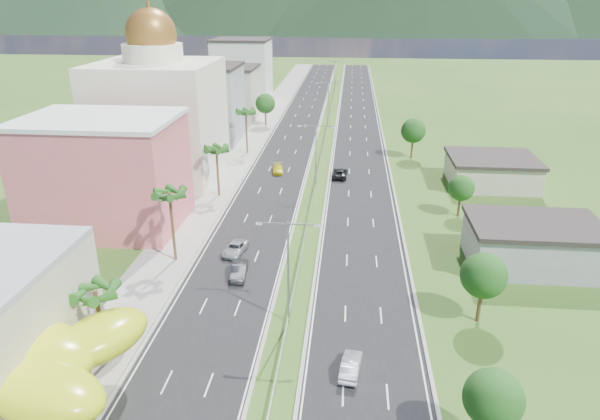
# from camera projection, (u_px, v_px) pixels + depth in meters

# --- Properties ---
(ground) EXTENTS (500.00, 500.00, 0.00)m
(ground) POSITION_uv_depth(u_px,v_px,m) (275.00, 389.00, 44.71)
(ground) COLOR #2D5119
(ground) RESTS_ON ground
(road_left) EXTENTS (11.00, 260.00, 0.04)m
(road_left) POSITION_uv_depth(u_px,v_px,m) (296.00, 131.00, 128.37)
(road_left) COLOR black
(road_left) RESTS_ON ground
(road_right) EXTENTS (11.00, 260.00, 0.04)m
(road_right) POSITION_uv_depth(u_px,v_px,m) (358.00, 133.00, 127.06)
(road_right) COLOR black
(road_right) RESTS_ON ground
(sidewalk_left) EXTENTS (7.00, 260.00, 0.12)m
(sidewalk_left) POSITION_uv_depth(u_px,v_px,m) (257.00, 130.00, 129.19)
(sidewalk_left) COLOR gray
(sidewalk_left) RESTS_ON ground
(median_guardrail) EXTENTS (0.10, 216.06, 0.76)m
(median_guardrail) POSITION_uv_depth(u_px,v_px,m) (323.00, 150.00, 110.88)
(median_guardrail) COLOR gray
(median_guardrail) RESTS_ON ground
(streetlight_median_b) EXTENTS (6.04, 0.25, 11.00)m
(streetlight_median_b) POSITION_uv_depth(u_px,v_px,m) (288.00, 262.00, 51.39)
(streetlight_median_b) COLOR gray
(streetlight_median_b) RESTS_ON ground
(streetlight_median_c) EXTENTS (6.04, 0.25, 11.00)m
(streetlight_median_c) POSITION_uv_depth(u_px,v_px,m) (316.00, 150.00, 88.29)
(streetlight_median_c) COLOR gray
(streetlight_median_c) RESTS_ON ground
(streetlight_median_d) EXTENTS (6.04, 0.25, 11.00)m
(streetlight_median_d) POSITION_uv_depth(u_px,v_px,m) (328.00, 100.00, 129.80)
(streetlight_median_d) COLOR gray
(streetlight_median_d) RESTS_ON ground
(streetlight_median_e) EXTENTS (6.04, 0.25, 11.00)m
(streetlight_median_e) POSITION_uv_depth(u_px,v_px,m) (335.00, 74.00, 171.31)
(streetlight_median_e) COLOR gray
(streetlight_median_e) RESTS_ON ground
(lime_canopy) EXTENTS (18.00, 15.00, 7.40)m
(lime_canopy) POSITION_uv_depth(u_px,v_px,m) (8.00, 356.00, 40.88)
(lime_canopy) COLOR #B8CC13
(lime_canopy) RESTS_ON ground
(pink_shophouse) EXTENTS (20.00, 15.00, 15.00)m
(pink_shophouse) POSITION_uv_depth(u_px,v_px,m) (105.00, 175.00, 73.85)
(pink_shophouse) COLOR #D95965
(pink_shophouse) RESTS_ON ground
(domed_building) EXTENTS (20.00, 20.00, 28.70)m
(domed_building) POSITION_uv_depth(u_px,v_px,m) (159.00, 113.00, 93.61)
(domed_building) COLOR beige
(domed_building) RESTS_ON ground
(midrise_grey) EXTENTS (16.00, 15.00, 16.00)m
(midrise_grey) POSITION_uv_depth(u_px,v_px,m) (203.00, 105.00, 117.85)
(midrise_grey) COLOR gray
(midrise_grey) RESTS_ON ground
(midrise_beige) EXTENTS (16.00, 15.00, 13.00)m
(midrise_beige) POSITION_uv_depth(u_px,v_px,m) (226.00, 94.00, 138.71)
(midrise_beige) COLOR #ACA58D
(midrise_beige) RESTS_ON ground
(midrise_white) EXTENTS (16.00, 15.00, 18.00)m
(midrise_white) POSITION_uv_depth(u_px,v_px,m) (242.00, 72.00, 158.98)
(midrise_white) COLOR silver
(midrise_white) RESTS_ON ground
(shed_near) EXTENTS (15.00, 10.00, 5.00)m
(shed_near) POSITION_uv_depth(u_px,v_px,m) (533.00, 246.00, 64.38)
(shed_near) COLOR gray
(shed_near) RESTS_ON ground
(shed_far) EXTENTS (14.00, 12.00, 4.40)m
(shed_far) POSITION_uv_depth(u_px,v_px,m) (491.00, 172.00, 91.99)
(shed_far) COLOR #ACA58D
(shed_far) RESTS_ON ground
(palm_tree_b) EXTENTS (3.60, 3.60, 8.10)m
(palm_tree_b) POSITION_uv_depth(u_px,v_px,m) (96.00, 295.00, 45.25)
(palm_tree_b) COLOR #47301C
(palm_tree_b) RESTS_ON ground
(palm_tree_c) EXTENTS (3.60, 3.60, 9.60)m
(palm_tree_c) POSITION_uv_depth(u_px,v_px,m) (170.00, 196.00, 63.16)
(palm_tree_c) COLOR #47301C
(palm_tree_c) RESTS_ON ground
(palm_tree_d) EXTENTS (3.60, 3.60, 8.60)m
(palm_tree_d) POSITION_uv_depth(u_px,v_px,m) (216.00, 151.00, 84.73)
(palm_tree_d) COLOR #47301C
(palm_tree_d) RESTS_ON ground
(palm_tree_e) EXTENTS (3.60, 3.60, 9.40)m
(palm_tree_e) POSITION_uv_depth(u_px,v_px,m) (246.00, 114.00, 107.50)
(palm_tree_e) COLOR #47301C
(palm_tree_e) RESTS_ON ground
(leafy_tree_lfar) EXTENTS (4.90, 4.90, 8.05)m
(leafy_tree_lfar) POSITION_uv_depth(u_px,v_px,m) (265.00, 104.00, 131.59)
(leafy_tree_lfar) COLOR #47301C
(leafy_tree_lfar) RESTS_ON ground
(leafy_tree_ra) EXTENTS (4.20, 4.20, 6.90)m
(leafy_tree_ra) POSITION_uv_depth(u_px,v_px,m) (493.00, 399.00, 36.90)
(leafy_tree_ra) COLOR #47301C
(leafy_tree_ra) RESTS_ON ground
(leafy_tree_rb) EXTENTS (4.55, 4.55, 7.47)m
(leafy_tree_rb) POSITION_uv_depth(u_px,v_px,m) (484.00, 276.00, 52.17)
(leafy_tree_rb) COLOR #47301C
(leafy_tree_rb) RESTS_ON ground
(leafy_tree_rc) EXTENTS (3.85, 3.85, 6.33)m
(leafy_tree_rc) POSITION_uv_depth(u_px,v_px,m) (461.00, 188.00, 78.04)
(leafy_tree_rc) COLOR #47301C
(leafy_tree_rc) RESTS_ON ground
(leafy_tree_rd) EXTENTS (4.90, 4.90, 8.05)m
(leafy_tree_rd) POSITION_uv_depth(u_px,v_px,m) (413.00, 131.00, 105.61)
(leafy_tree_rd) COLOR #47301C
(leafy_tree_rd) RESTS_ON ground
(mountain_ridge) EXTENTS (860.00, 140.00, 90.00)m
(mountain_ridge) POSITION_uv_depth(u_px,v_px,m) (417.00, 32.00, 454.55)
(mountain_ridge) COLOR black
(mountain_ridge) RESTS_ON ground
(car_dark_left) EXTENTS (2.06, 4.92, 1.58)m
(car_dark_left) POSITION_uv_depth(u_px,v_px,m) (239.00, 270.00, 62.23)
(car_dark_left) COLOR black
(car_dark_left) RESTS_ON road_left
(car_silver_mid_left) EXTENTS (3.02, 5.20, 1.36)m
(car_silver_mid_left) POSITION_uv_depth(u_px,v_px,m) (235.00, 249.00, 67.78)
(car_silver_mid_left) COLOR #929699
(car_silver_mid_left) RESTS_ON road_left
(car_yellow_far_left) EXTENTS (2.51, 4.82, 1.34)m
(car_yellow_far_left) POSITION_uv_depth(u_px,v_px,m) (278.00, 169.00, 98.56)
(car_yellow_far_left) COLOR gold
(car_yellow_far_left) RESTS_ON road_left
(car_silver_right) EXTENTS (2.11, 4.62, 1.47)m
(car_silver_right) POSITION_uv_depth(u_px,v_px,m) (351.00, 365.00, 46.39)
(car_silver_right) COLOR #B1B3B9
(car_silver_right) RESTS_ON road_right
(car_dark_far_right) EXTENTS (2.81, 5.65, 1.54)m
(car_dark_far_right) POSITION_uv_depth(u_px,v_px,m) (340.00, 173.00, 96.02)
(car_dark_far_right) COLOR black
(car_dark_far_right) RESTS_ON road_right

